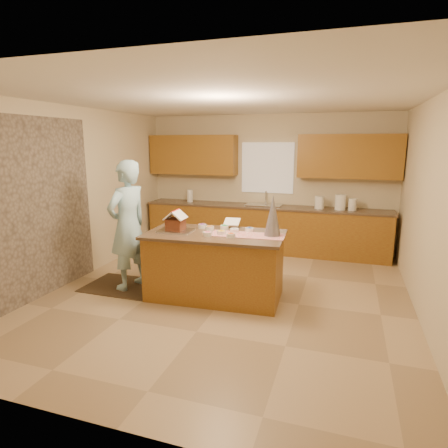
{
  "coord_description": "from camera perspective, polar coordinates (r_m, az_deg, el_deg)",
  "views": [
    {
      "loc": [
        1.56,
        -4.87,
        2.14
      ],
      "look_at": [
        -0.1,
        0.2,
        1.0
      ],
      "focal_mm": 30.43,
      "sensor_mm": 36.0,
      "label": 1
    }
  ],
  "objects": [
    {
      "name": "floor",
      "position": [
        5.55,
        0.35,
        -10.64
      ],
      "size": [
        5.5,
        5.5,
        0.0
      ],
      "primitive_type": "plane",
      "color": "tan",
      "rests_on": "ground"
    },
    {
      "name": "ceiling",
      "position": [
        5.15,
        0.39,
        18.3
      ],
      "size": [
        5.5,
        5.5,
        0.0
      ],
      "primitive_type": "plane",
      "color": "silver",
      "rests_on": "floor"
    },
    {
      "name": "wall_back",
      "position": [
        7.82,
        6.55,
        6.19
      ],
      "size": [
        5.5,
        5.5,
        0.0
      ],
      "primitive_type": "plane",
      "color": "beige",
      "rests_on": "floor"
    },
    {
      "name": "wall_front",
      "position": [
        2.75,
        -17.44,
        -5.24
      ],
      "size": [
        5.5,
        5.5,
        0.0
      ],
      "primitive_type": "plane",
      "color": "beige",
      "rests_on": "floor"
    },
    {
      "name": "wall_left",
      "position": [
        6.39,
        -21.57,
        4.11
      ],
      "size": [
        5.5,
        5.5,
        0.0
      ],
      "primitive_type": "plane",
      "color": "beige",
      "rests_on": "floor"
    },
    {
      "name": "wall_right",
      "position": [
        5.03,
        28.65,
        1.52
      ],
      "size": [
        5.5,
        5.5,
        0.0
      ],
      "primitive_type": "plane",
      "color": "beige",
      "rests_on": "floor"
    },
    {
      "name": "stone_accent",
      "position": [
        5.8,
        -26.33,
        1.98
      ],
      "size": [
        0.0,
        2.5,
        2.5
      ],
      "primitive_type": "plane",
      "rotation": [
        1.57,
        0.0,
        1.57
      ],
      "color": "gray",
      "rests_on": "wall_left"
    },
    {
      "name": "window_curtain",
      "position": [
        7.77,
        6.56,
        8.37
      ],
      "size": [
        1.05,
        0.03,
        1.0
      ],
      "primitive_type": "cube",
      "color": "white",
      "rests_on": "wall_back"
    },
    {
      "name": "back_counter_base",
      "position": [
        7.68,
        5.93,
        -0.79
      ],
      "size": [
        4.8,
        0.6,
        0.88
      ],
      "primitive_type": "cube",
      "color": "olive",
      "rests_on": "floor"
    },
    {
      "name": "back_counter_top",
      "position": [
        7.59,
        6.01,
        2.59
      ],
      "size": [
        4.85,
        0.63,
        0.04
      ],
      "primitive_type": "cube",
      "color": "brown",
      "rests_on": "back_counter_base"
    },
    {
      "name": "upper_cabinet_left",
      "position": [
        8.07,
        -4.64,
        10.32
      ],
      "size": [
        1.85,
        0.35,
        0.8
      ],
      "primitive_type": "cube",
      "color": "#9A6321",
      "rests_on": "wall_back"
    },
    {
      "name": "upper_cabinet_right",
      "position": [
        7.45,
        18.29,
        9.62
      ],
      "size": [
        1.85,
        0.35,
        0.8
      ],
      "primitive_type": "cube",
      "color": "#9A6321",
      "rests_on": "wall_back"
    },
    {
      "name": "sink",
      "position": [
        7.59,
        6.01,
        2.52
      ],
      "size": [
        0.7,
        0.45,
        0.12
      ],
      "primitive_type": "cube",
      "color": "silver",
      "rests_on": "back_counter_top"
    },
    {
      "name": "faucet",
      "position": [
        7.74,
        6.32,
        3.97
      ],
      "size": [
        0.03,
        0.03,
        0.28
      ],
      "primitive_type": "cylinder",
      "color": "silver",
      "rests_on": "back_counter_top"
    },
    {
      "name": "island_base",
      "position": [
        5.36,
        -1.36,
        -6.42
      ],
      "size": [
        1.86,
        1.01,
        0.89
      ],
      "primitive_type": "cube",
      "rotation": [
        0.0,
        0.0,
        0.06
      ],
      "color": "olive",
      "rests_on": "floor"
    },
    {
      "name": "island_top",
      "position": [
        5.23,
        -1.39,
        -1.6
      ],
      "size": [
        1.95,
        1.09,
        0.04
      ],
      "primitive_type": "cube",
      "rotation": [
        0.0,
        0.0,
        0.06
      ],
      "color": "brown",
      "rests_on": "island_base"
    },
    {
      "name": "table_runner",
      "position": [
        5.12,
        3.49,
        -1.65
      ],
      "size": [
        1.03,
        0.42,
        0.01
      ],
      "primitive_type": "cube",
      "rotation": [
        0.0,
        0.0,
        0.06
      ],
      "color": "#AD0C18",
      "rests_on": "island_top"
    },
    {
      "name": "baking_tray",
      "position": [
        5.35,
        -7.24,
        -1.02
      ],
      "size": [
        0.48,
        0.37,
        0.03
      ],
      "primitive_type": "cube",
      "rotation": [
        0.0,
        0.0,
        0.06
      ],
      "color": "silver",
      "rests_on": "island_top"
    },
    {
      "name": "cookbook",
      "position": [
        5.53,
        1.21,
        0.33
      ],
      "size": [
        0.23,
        0.19,
        0.09
      ],
      "primitive_type": "cube",
      "rotation": [
        -1.13,
        0.0,
        0.06
      ],
      "color": "white",
      "rests_on": "island_top"
    },
    {
      "name": "tinsel_tree",
      "position": [
        5.06,
        7.33,
        1.27
      ],
      "size": [
        0.23,
        0.23,
        0.55
      ],
      "primitive_type": "cone",
      "rotation": [
        0.0,
        0.0,
        0.06
      ],
      "color": "#A4A2AE",
      "rests_on": "island_top"
    },
    {
      "name": "rug",
      "position": [
        6.02,
        -14.16,
        -9.09
      ],
      "size": [
        1.29,
        0.84,
        0.01
      ],
      "primitive_type": "cube",
      "color": "black",
      "rests_on": "floor"
    },
    {
      "name": "boy",
      "position": [
        5.73,
        -14.23,
        -0.2
      ],
      "size": [
        0.62,
        0.79,
        1.9
      ],
      "primitive_type": "imported",
      "rotation": [
        0.0,
        0.0,
        -1.84
      ],
      "color": "#A4D5E9",
      "rests_on": "rug"
    },
    {
      "name": "canister_a",
      "position": [
        7.42,
        14.14,
        3.17
      ],
      "size": [
        0.17,
        0.17,
        0.24
      ],
      "primitive_type": "cylinder",
      "color": "white",
      "rests_on": "back_counter_top"
    },
    {
      "name": "canister_b",
      "position": [
        7.4,
        17.07,
        3.16
      ],
      "size": [
        0.2,
        0.2,
        0.28
      ],
      "primitive_type": "cylinder",
      "color": "white",
      "rests_on": "back_counter_top"
    },
    {
      "name": "canister_c",
      "position": [
        7.41,
        18.74,
        2.8
      ],
      "size": [
        0.15,
        0.15,
        0.22
      ],
      "primitive_type": "cylinder",
      "color": "white",
      "rests_on": "back_counter_top"
    },
    {
      "name": "paper_towel",
      "position": [
        8.05,
        -5.13,
        4.24
      ],
      "size": [
        0.12,
        0.12,
        0.26
      ],
      "primitive_type": "cylinder",
      "color": "white",
      "rests_on": "back_counter_top"
    },
    {
      "name": "gingerbread_house",
      "position": [
        5.33,
        -7.28,
        0.22
      ],
      "size": [
        0.29,
        0.3,
        0.28
      ],
      "color": "#562416",
      "rests_on": "baking_tray"
    },
    {
      "name": "candy_bowls",
      "position": [
        5.27,
        -0.24,
        -0.96
      ],
      "size": [
        0.84,
        0.59,
        0.06
      ],
      "color": "#7B3298",
      "rests_on": "island_top"
    }
  ]
}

